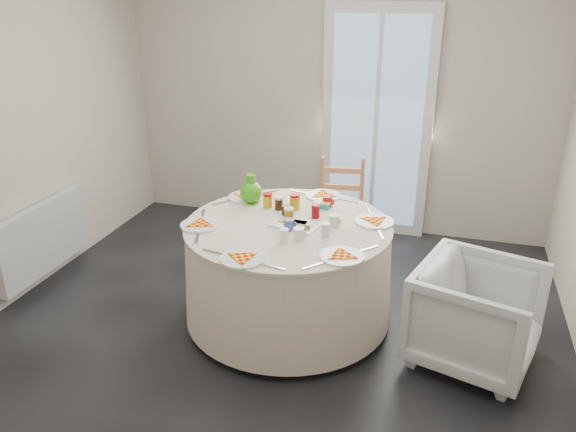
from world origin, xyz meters
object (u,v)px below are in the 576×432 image
(table, at_px, (288,272))
(armchair, at_px, (478,307))
(wooden_chair, at_px, (340,210))
(green_pitcher, at_px, (251,186))
(radiator, at_px, (44,238))

(table, xyz_separation_m, armchair, (1.27, -0.13, 0.02))
(table, xyz_separation_m, wooden_chair, (0.16, 1.01, 0.09))
(wooden_chair, height_order, green_pitcher, green_pitcher)
(wooden_chair, bearing_deg, armchair, -53.92)
(table, relative_size, wooden_chair, 1.62)
(armchair, bearing_deg, wooden_chair, 60.43)
(radiator, bearing_deg, table, 0.48)
(wooden_chair, xyz_separation_m, green_pitcher, (-0.53, -0.70, 0.40))
(radiator, distance_m, armchair, 3.28)
(wooden_chair, distance_m, armchair, 1.59)
(table, distance_m, green_pitcher, 0.69)
(wooden_chair, bearing_deg, radiator, -162.60)
(radiator, bearing_deg, green_pitcher, 11.15)
(table, height_order, wooden_chair, wooden_chair)
(table, bearing_deg, armchair, -6.06)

